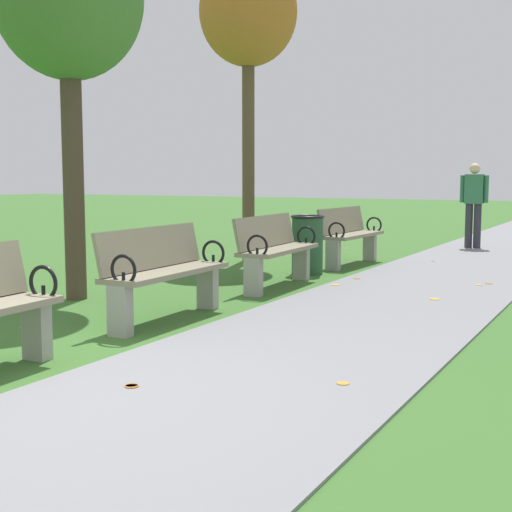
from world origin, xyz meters
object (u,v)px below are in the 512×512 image
(tree_2, at_px, (68,1))
(tree_3, at_px, (248,16))
(trash_bin, at_px, (307,244))
(park_bench_3, at_px, (275,249))
(park_bench_4, at_px, (350,234))
(park_bench_2, at_px, (163,271))
(pedestrian_walking, at_px, (474,201))

(tree_2, bearing_deg, tree_3, 90.74)
(tree_3, height_order, trash_bin, tree_3)
(park_bench_3, bearing_deg, tree_3, 125.87)
(park_bench_4, distance_m, trash_bin, 1.29)
(park_bench_3, bearing_deg, park_bench_2, -90.00)
(tree_2, bearing_deg, trash_bin, 65.24)
(park_bench_2, relative_size, park_bench_4, 1.00)
(park_bench_3, xyz_separation_m, park_bench_4, (-0.00, 2.58, 0.00))
(park_bench_2, xyz_separation_m, pedestrian_walking, (1.18, 8.48, 0.44))
(park_bench_2, height_order, pedestrian_walking, pedestrian_walking)
(park_bench_3, xyz_separation_m, trash_bin, (-0.15, 1.30, -0.06))
(trash_bin, bearing_deg, park_bench_2, -87.71)
(pedestrian_walking, bearing_deg, tree_3, -126.58)
(park_bench_3, bearing_deg, park_bench_4, 90.00)
(tree_3, bearing_deg, park_bench_2, -70.51)
(tree_2, relative_size, tree_3, 0.87)
(park_bench_3, xyz_separation_m, tree_3, (-1.65, 2.28, 3.44))
(park_bench_2, bearing_deg, park_bench_3, 90.00)
(trash_bin, bearing_deg, tree_3, 146.80)
(tree_3, relative_size, pedestrian_walking, 3.00)
(park_bench_4, relative_size, pedestrian_walking, 1.00)
(tree_2, xyz_separation_m, trash_bin, (1.45, 3.15, -2.85))
(pedestrian_walking, bearing_deg, park_bench_4, -108.56)
(park_bench_4, distance_m, tree_3, 3.83)
(park_bench_3, bearing_deg, trash_bin, 96.47)
(tree_2, xyz_separation_m, pedestrian_walking, (2.78, 7.95, -2.35))
(park_bench_3, distance_m, park_bench_4, 2.58)
(park_bench_2, distance_m, tree_2, 3.26)
(trash_bin, bearing_deg, park_bench_3, -83.53)
(park_bench_2, distance_m, pedestrian_walking, 8.58)
(park_bench_2, bearing_deg, park_bench_4, 90.00)
(park_bench_3, relative_size, tree_3, 0.33)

